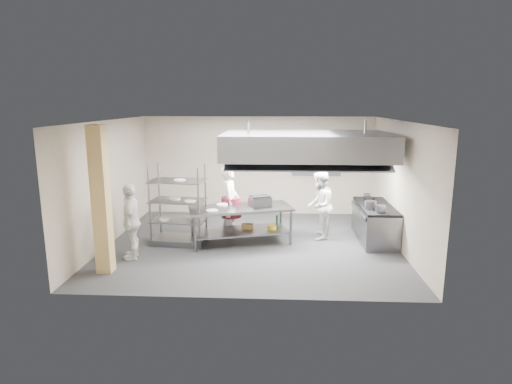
{
  "coord_description": "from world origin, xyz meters",
  "views": [
    {
      "loc": [
        0.61,
        -10.03,
        3.43
      ],
      "look_at": [
        0.09,
        0.2,
        1.27
      ],
      "focal_mm": 30.0,
      "sensor_mm": 36.0,
      "label": 1
    }
  ],
  "objects_px": {
    "pass_rack": "(178,205)",
    "chef_head": "(230,202)",
    "cooking_range": "(375,223)",
    "stockpot": "(371,205)",
    "chef_line": "(320,205)",
    "chef_plating": "(131,221)",
    "griddle": "(260,201)",
    "island": "(241,225)"
  },
  "relations": [
    {
      "from": "pass_rack",
      "to": "griddle",
      "type": "relative_size",
      "value": 3.95
    },
    {
      "from": "cooking_range",
      "to": "island",
      "type": "bearing_deg",
      "value": -172.97
    },
    {
      "from": "cooking_range",
      "to": "griddle",
      "type": "xyz_separation_m",
      "value": [
        -2.89,
        -0.3,
        0.61
      ]
    },
    {
      "from": "island",
      "to": "chef_head",
      "type": "bearing_deg",
      "value": 104.53
    },
    {
      "from": "griddle",
      "to": "island",
      "type": "bearing_deg",
      "value": 169.26
    },
    {
      "from": "chef_line",
      "to": "griddle",
      "type": "bearing_deg",
      "value": -64.29
    },
    {
      "from": "cooking_range",
      "to": "griddle",
      "type": "distance_m",
      "value": 2.97
    },
    {
      "from": "chef_plating",
      "to": "stockpot",
      "type": "xyz_separation_m",
      "value": [
        5.47,
        1.21,
        0.15
      ]
    },
    {
      "from": "chef_plating",
      "to": "island",
      "type": "bearing_deg",
      "value": 106.25
    },
    {
      "from": "pass_rack",
      "to": "griddle",
      "type": "xyz_separation_m",
      "value": [
        1.98,
        0.23,
        0.06
      ]
    },
    {
      "from": "pass_rack",
      "to": "chef_head",
      "type": "height_order",
      "value": "pass_rack"
    },
    {
      "from": "pass_rack",
      "to": "chef_head",
      "type": "relative_size",
      "value": 1.06
    },
    {
      "from": "pass_rack",
      "to": "chef_head",
      "type": "xyz_separation_m",
      "value": [
        1.2,
        0.65,
        -0.05
      ]
    },
    {
      "from": "stockpot",
      "to": "cooking_range",
      "type": "bearing_deg",
      "value": 60.86
    },
    {
      "from": "chef_line",
      "to": "cooking_range",
      "type": "bearing_deg",
      "value": 102.57
    },
    {
      "from": "cooking_range",
      "to": "chef_head",
      "type": "height_order",
      "value": "chef_head"
    },
    {
      "from": "island",
      "to": "chef_head",
      "type": "xyz_separation_m",
      "value": [
        -0.31,
        0.53,
        0.46
      ]
    },
    {
      "from": "cooking_range",
      "to": "griddle",
      "type": "bearing_deg",
      "value": -174.0
    },
    {
      "from": "cooking_range",
      "to": "chef_head",
      "type": "bearing_deg",
      "value": 178.21
    },
    {
      "from": "pass_rack",
      "to": "griddle",
      "type": "bearing_deg",
      "value": 11.65
    },
    {
      "from": "chef_plating",
      "to": "stockpot",
      "type": "relative_size",
      "value": 6.14
    },
    {
      "from": "pass_rack",
      "to": "chef_line",
      "type": "distance_m",
      "value": 3.52
    },
    {
      "from": "pass_rack",
      "to": "chef_line",
      "type": "xyz_separation_m",
      "value": [
        3.48,
        0.55,
        -0.1
      ]
    },
    {
      "from": "chef_plating",
      "to": "cooking_range",
      "type": "bearing_deg",
      "value": 94.98
    },
    {
      "from": "griddle",
      "to": "stockpot",
      "type": "bearing_deg",
      "value": -25.67
    },
    {
      "from": "cooking_range",
      "to": "stockpot",
      "type": "height_order",
      "value": "stockpot"
    },
    {
      "from": "chef_plating",
      "to": "chef_line",
      "type": "bearing_deg",
      "value": 99.95
    },
    {
      "from": "island",
      "to": "chef_plating",
      "type": "distance_m",
      "value": 2.63
    },
    {
      "from": "griddle",
      "to": "pass_rack",
      "type": "bearing_deg",
      "value": 162.57
    },
    {
      "from": "griddle",
      "to": "stockpot",
      "type": "height_order",
      "value": "griddle"
    },
    {
      "from": "island",
      "to": "chef_plating",
      "type": "relative_size",
      "value": 1.46
    },
    {
      "from": "chef_line",
      "to": "stockpot",
      "type": "bearing_deg",
      "value": 84.57
    },
    {
      "from": "chef_line",
      "to": "chef_plating",
      "type": "xyz_separation_m",
      "value": [
        -4.29,
        -1.61,
        -0.02
      ]
    },
    {
      "from": "chef_head",
      "to": "chef_plating",
      "type": "relative_size",
      "value": 1.09
    },
    {
      "from": "chef_head",
      "to": "stockpot",
      "type": "height_order",
      "value": "chef_head"
    },
    {
      "from": "chef_head",
      "to": "griddle",
      "type": "xyz_separation_m",
      "value": [
        0.78,
        -0.42,
        0.11
      ]
    },
    {
      "from": "chef_plating",
      "to": "griddle",
      "type": "height_order",
      "value": "chef_plating"
    },
    {
      "from": "cooking_range",
      "to": "chef_head",
      "type": "distance_m",
      "value": 3.71
    },
    {
      "from": "pass_rack",
      "to": "chef_head",
      "type": "distance_m",
      "value": 1.36
    },
    {
      "from": "island",
      "to": "griddle",
      "type": "bearing_deg",
      "value": -2.69
    },
    {
      "from": "stockpot",
      "to": "pass_rack",
      "type": "bearing_deg",
      "value": -178.17
    },
    {
      "from": "pass_rack",
      "to": "cooking_range",
      "type": "height_order",
      "value": "pass_rack"
    }
  ]
}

